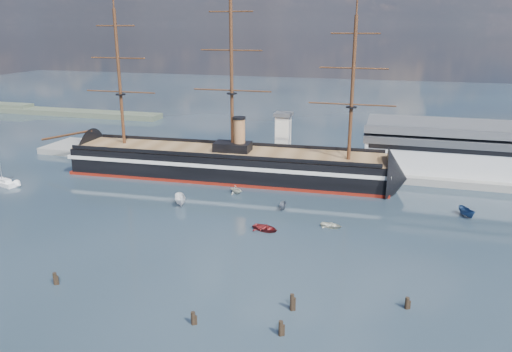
# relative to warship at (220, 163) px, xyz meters

# --- Properties ---
(ground) EXTENTS (600.00, 600.00, 0.00)m
(ground) POSITION_rel_warship_xyz_m (12.04, -20.00, -4.04)
(ground) COLOR black
(ground) RESTS_ON ground
(quay) EXTENTS (180.00, 18.00, 2.00)m
(quay) POSITION_rel_warship_xyz_m (22.04, 16.00, -4.04)
(quay) COLOR slate
(quay) RESTS_ON ground
(warehouse) EXTENTS (63.00, 21.00, 11.60)m
(warehouse) POSITION_rel_warship_xyz_m (70.04, 20.00, 3.95)
(warehouse) COLOR #B7BABC
(warehouse) RESTS_ON ground
(quay_tower) EXTENTS (5.00, 5.00, 15.00)m
(quay_tower) POSITION_rel_warship_xyz_m (15.04, 13.00, 5.72)
(quay_tower) COLOR silver
(quay_tower) RESTS_ON ground
(shoreline) EXTENTS (120.00, 10.00, 4.00)m
(shoreline) POSITION_rel_warship_xyz_m (-127.19, 75.00, -2.59)
(shoreline) COLOR #3F4C38
(shoreline) RESTS_ON ground
(warship) EXTENTS (113.24, 20.38, 53.94)m
(warship) POSITION_rel_warship_xyz_m (0.00, 0.00, 0.00)
(warship) COLOR black
(warship) RESTS_ON ground
(sailboat) EXTENTS (8.65, 4.86, 13.29)m
(sailboat) POSITION_rel_warship_xyz_m (-53.18, -24.05, -3.19)
(sailboat) COLOR white
(sailboat) RESTS_ON ground
(motorboat_a) EXTENTS (7.98, 6.14, 3.03)m
(motorboat_a) POSITION_rel_warship_xyz_m (-1.11, -24.72, -4.04)
(motorboat_a) COLOR white
(motorboat_a) RESTS_ON ground
(motorboat_b) EXTENTS (2.37, 3.84, 1.67)m
(motorboat_b) POSITION_rel_warship_xyz_m (22.58, -34.01, -4.04)
(motorboat_b) COLOR maroon
(motorboat_b) RESTS_ON ground
(motorboat_c) EXTENTS (5.03, 2.30, 1.94)m
(motorboat_c) POSITION_rel_warship_xyz_m (23.15, -20.71, -4.04)
(motorboat_c) COLOR slate
(motorboat_c) RESTS_ON ground
(motorboat_d) EXTENTS (5.38, 7.06, 2.38)m
(motorboat_d) POSITION_rel_warship_xyz_m (8.87, -12.72, -4.04)
(motorboat_d) COLOR beige
(motorboat_d) RESTS_ON ground
(motorboat_e) EXTENTS (1.59, 3.02, 1.34)m
(motorboat_e) POSITION_rel_warship_xyz_m (35.64, -28.32, -4.04)
(motorboat_e) COLOR beige
(motorboat_e) RESTS_ON ground
(motorboat_f) EXTENTS (6.72, 4.96, 2.54)m
(motorboat_f) POSITION_rel_warship_xyz_m (63.99, -13.57, -4.04)
(motorboat_f) COLOR navy
(motorboat_f) RESTS_ON ground
(piling_near_left) EXTENTS (0.64, 0.64, 2.86)m
(piling_near_left) POSITION_rel_warship_xyz_m (-5.00, -65.76, -4.04)
(piling_near_left) COLOR black
(piling_near_left) RESTS_ON ground
(piling_near_mid) EXTENTS (0.64, 0.64, 2.71)m
(piling_near_mid) POSITION_rel_warship_xyz_m (21.64, -70.00, -4.04)
(piling_near_mid) COLOR black
(piling_near_mid) RESTS_ON ground
(piling_near_right) EXTENTS (0.64, 0.64, 3.43)m
(piling_near_right) POSITION_rel_warship_xyz_m (34.51, -62.33, -4.04)
(piling_near_right) COLOR black
(piling_near_right) RESTS_ON ground
(piling_far_right) EXTENTS (0.64, 0.64, 2.61)m
(piling_far_right) POSITION_rel_warship_xyz_m (51.22, -56.96, -4.04)
(piling_far_right) COLOR black
(piling_far_right) RESTS_ON ground
(piling_extra) EXTENTS (0.64, 0.64, 2.97)m
(piling_extra) POSITION_rel_warship_xyz_m (34.40, -69.03, -4.04)
(piling_extra) COLOR black
(piling_extra) RESTS_ON ground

